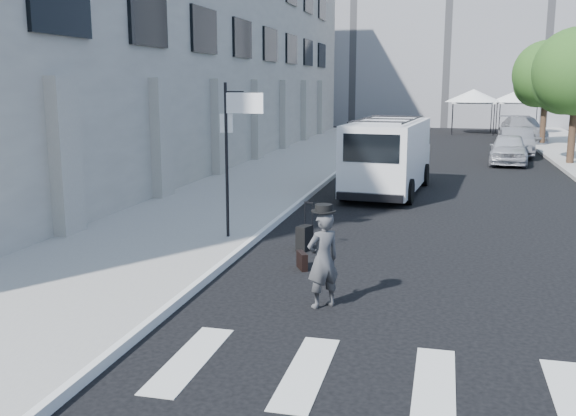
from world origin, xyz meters
The scene contains 15 objects.
ground centered at (0.00, 0.00, 0.00)m, with size 120.00×120.00×0.00m, color black.
sidewalk_left centered at (-4.25, 16.00, 0.07)m, with size 4.50×48.00×0.15m, color gray.
building_left centered at (-11.50, 18.00, 6.00)m, with size 10.00×44.00×12.00m, color gray.
sign_pole centered at (-2.36, 3.20, 2.65)m, with size 1.03×0.07×3.50m.
tree_near centered at (7.50, 20.15, 3.97)m, with size 3.80×3.83×6.03m.
tree_far centered at (7.50, 29.15, 3.97)m, with size 3.80×3.83×6.03m.
tent_left centered at (4.00, 38.00, 2.71)m, with size 4.00×4.00×3.20m.
tent_right centered at (7.20, 38.50, 2.71)m, with size 4.00×4.00×3.20m.
businessman centered at (0.34, -0.55, 0.80)m, with size 0.59×0.38×1.61m, color #404042.
briefcase centered at (-0.47, 1.51, 0.17)m, with size 0.12×0.44×0.34m, color black.
suitcase centered at (-0.73, 2.95, 0.28)m, with size 0.35×0.44×1.06m.
cargo_van centered at (0.36, 11.19, 1.23)m, with size 2.66×6.50×2.38m.
parked_car_a centered at (5.00, 20.15, 0.69)m, with size 1.63×4.06×1.38m, color #B3B5BC.
parked_car_b centered at (5.65, 23.56, 0.70)m, with size 1.49×4.27×1.41m, color slate.
parked_car_c centered at (6.73, 31.39, 0.81)m, with size 2.26×5.55×1.61m, color #97999F.
Camera 1 is at (2.20, -10.49, 3.64)m, focal length 40.00 mm.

